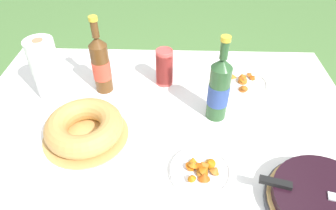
{
  "coord_description": "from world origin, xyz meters",
  "views": [
    {
      "loc": [
        0.05,
        -0.75,
        1.55
      ],
      "look_at": [
        0.02,
        0.09,
        0.82
      ],
      "focal_mm": 32.0,
      "sensor_mm": 36.0,
      "label": 1
    }
  ],
  "objects_px": {
    "bundt_cake": "(84,128)",
    "cider_bottle_green": "(219,89)",
    "serving_knife": "(317,192)",
    "snack_plate_left": "(201,170)",
    "berry_tart": "(324,202)",
    "cup_stack": "(165,67)",
    "cider_bottle_amber": "(101,64)",
    "snack_plate_near": "(243,83)",
    "paper_towel_roll": "(47,70)"
  },
  "relations": [
    {
      "from": "bundt_cake",
      "to": "cider_bottle_green",
      "type": "distance_m",
      "value": 0.5
    },
    {
      "from": "serving_knife",
      "to": "cider_bottle_green",
      "type": "xyz_separation_m",
      "value": [
        -0.24,
        0.37,
        0.07
      ]
    },
    {
      "from": "cider_bottle_amber",
      "to": "snack_plate_near",
      "type": "xyz_separation_m",
      "value": [
        0.59,
        0.05,
        -0.11
      ]
    },
    {
      "from": "bundt_cake",
      "to": "cider_bottle_green",
      "type": "height_order",
      "value": "cider_bottle_green"
    },
    {
      "from": "serving_knife",
      "to": "snack_plate_near",
      "type": "xyz_separation_m",
      "value": [
        -0.11,
        0.57,
        -0.05
      ]
    },
    {
      "from": "cider_bottle_amber",
      "to": "snack_plate_near",
      "type": "relative_size",
      "value": 1.51
    },
    {
      "from": "berry_tart",
      "to": "cup_stack",
      "type": "xyz_separation_m",
      "value": [
        -0.47,
        0.59,
        0.05
      ]
    },
    {
      "from": "cider_bottle_amber",
      "to": "snack_plate_near",
      "type": "height_order",
      "value": "cider_bottle_amber"
    },
    {
      "from": "serving_knife",
      "to": "cider_bottle_green",
      "type": "height_order",
      "value": "cider_bottle_green"
    },
    {
      "from": "berry_tart",
      "to": "cider_bottle_amber",
      "type": "distance_m",
      "value": 0.91
    },
    {
      "from": "cider_bottle_green",
      "to": "bundt_cake",
      "type": "bearing_deg",
      "value": -165.21
    },
    {
      "from": "bundt_cake",
      "to": "cup_stack",
      "type": "height_order",
      "value": "cup_stack"
    },
    {
      "from": "cider_bottle_green",
      "to": "paper_towel_roll",
      "type": "relative_size",
      "value": 1.32
    },
    {
      "from": "berry_tart",
      "to": "snack_plate_left",
      "type": "height_order",
      "value": "berry_tart"
    },
    {
      "from": "cider_bottle_green",
      "to": "paper_towel_roll",
      "type": "bearing_deg",
      "value": 171.04
    },
    {
      "from": "berry_tart",
      "to": "snack_plate_left",
      "type": "bearing_deg",
      "value": 162.1
    },
    {
      "from": "snack_plate_left",
      "to": "bundt_cake",
      "type": "bearing_deg",
      "value": 159.84
    },
    {
      "from": "serving_knife",
      "to": "bundt_cake",
      "type": "height_order",
      "value": "bundt_cake"
    },
    {
      "from": "serving_knife",
      "to": "cider_bottle_green",
      "type": "bearing_deg",
      "value": 137.12
    },
    {
      "from": "cider_bottle_amber",
      "to": "snack_plate_left",
      "type": "xyz_separation_m",
      "value": [
        0.39,
        -0.42,
        -0.11
      ]
    },
    {
      "from": "bundt_cake",
      "to": "cup_stack",
      "type": "relative_size",
      "value": 1.85
    },
    {
      "from": "cider_bottle_green",
      "to": "snack_plate_left",
      "type": "height_order",
      "value": "cider_bottle_green"
    },
    {
      "from": "cider_bottle_green",
      "to": "paper_towel_roll",
      "type": "height_order",
      "value": "cider_bottle_green"
    },
    {
      "from": "berry_tart",
      "to": "bundt_cake",
      "type": "height_order",
      "value": "bundt_cake"
    },
    {
      "from": "bundt_cake",
      "to": "snack_plate_left",
      "type": "height_order",
      "value": "bundt_cake"
    },
    {
      "from": "berry_tart",
      "to": "cider_bottle_amber",
      "type": "height_order",
      "value": "cider_bottle_amber"
    },
    {
      "from": "cider_bottle_green",
      "to": "serving_knife",
      "type": "bearing_deg",
      "value": -57.23
    },
    {
      "from": "serving_knife",
      "to": "bundt_cake",
      "type": "distance_m",
      "value": 0.76
    },
    {
      "from": "snack_plate_near",
      "to": "snack_plate_left",
      "type": "distance_m",
      "value": 0.51
    },
    {
      "from": "snack_plate_near",
      "to": "paper_towel_roll",
      "type": "bearing_deg",
      "value": -173.27
    },
    {
      "from": "snack_plate_left",
      "to": "paper_towel_roll",
      "type": "xyz_separation_m",
      "value": [
        -0.59,
        0.38,
        0.11
      ]
    },
    {
      "from": "cider_bottle_amber",
      "to": "serving_knife",
      "type": "bearing_deg",
      "value": -36.93
    },
    {
      "from": "berry_tart",
      "to": "paper_towel_roll",
      "type": "height_order",
      "value": "paper_towel_roll"
    },
    {
      "from": "cider_bottle_amber",
      "to": "berry_tart",
      "type": "bearing_deg",
      "value": -36.22
    },
    {
      "from": "serving_knife",
      "to": "snack_plate_left",
      "type": "height_order",
      "value": "serving_knife"
    },
    {
      "from": "berry_tart",
      "to": "serving_knife",
      "type": "relative_size",
      "value": 0.88
    },
    {
      "from": "cider_bottle_amber",
      "to": "snack_plate_left",
      "type": "bearing_deg",
      "value": -47.5
    },
    {
      "from": "serving_knife",
      "to": "cup_stack",
      "type": "height_order",
      "value": "cup_stack"
    },
    {
      "from": "snack_plate_left",
      "to": "serving_knife",
      "type": "bearing_deg",
      "value": -18.22
    },
    {
      "from": "cider_bottle_green",
      "to": "snack_plate_left",
      "type": "distance_m",
      "value": 0.3
    },
    {
      "from": "bundt_cake",
      "to": "snack_plate_left",
      "type": "bearing_deg",
      "value": -20.16
    },
    {
      "from": "serving_knife",
      "to": "paper_towel_roll",
      "type": "relative_size",
      "value": 1.45
    },
    {
      "from": "serving_knife",
      "to": "bundt_cake",
      "type": "relative_size",
      "value": 1.22
    },
    {
      "from": "cup_stack",
      "to": "paper_towel_roll",
      "type": "relative_size",
      "value": 0.64
    },
    {
      "from": "snack_plate_left",
      "to": "paper_towel_roll",
      "type": "relative_size",
      "value": 0.78
    },
    {
      "from": "serving_knife",
      "to": "cider_bottle_green",
      "type": "distance_m",
      "value": 0.45
    },
    {
      "from": "snack_plate_left",
      "to": "paper_towel_roll",
      "type": "height_order",
      "value": "paper_towel_roll"
    },
    {
      "from": "cider_bottle_green",
      "to": "cider_bottle_amber",
      "type": "distance_m",
      "value": 0.48
    },
    {
      "from": "bundt_cake",
      "to": "cider_bottle_green",
      "type": "relative_size",
      "value": 0.9
    },
    {
      "from": "snack_plate_near",
      "to": "paper_towel_roll",
      "type": "distance_m",
      "value": 0.81
    }
  ]
}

